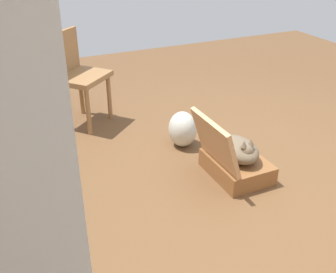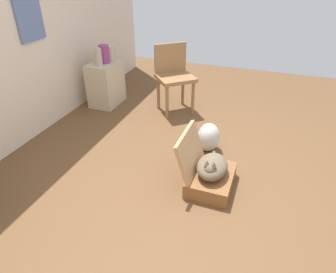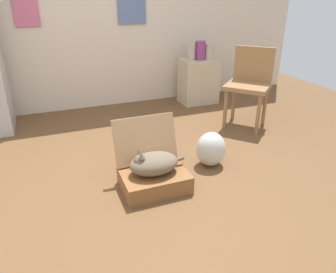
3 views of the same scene
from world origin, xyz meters
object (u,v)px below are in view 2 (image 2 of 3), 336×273
Objects in this scene: vase_tall at (98,57)px; vase_short at (110,53)px; vase_round at (104,54)px; cat at (212,167)px; side_table at (106,84)px; chair at (174,74)px; suitcase_base at (211,180)px; plastic_bag_white at (209,137)px.

vase_tall is 0.26m from vase_short.
vase_round is at bearing 169.91° from vase_short.
side_table is at bearing 54.73° from cat.
vase_short is 0.82× the size of vase_round.
chair reaches higher than vase_tall.
suitcase_base is 2.34m from vase_tall.
suitcase_base is 2.33m from side_table.
plastic_bag_white is 1.87m from side_table.
side_table is 1.03m from chair.
vase_round is 1.01m from chair.
plastic_bag_white is 1.90m from vase_tall.
plastic_bag_white is 0.36× the size of chair.
vase_short is at bearing 51.51° from cat.
vase_tall is at bearing -176.76° from side_table.
side_table is at bearing 54.89° from suitcase_base.
vase_tall reaches higher than side_table.
side_table is 0.45m from vase_tall.
side_table is 2.51× the size of vase_round.
suitcase_base is 0.65m from plastic_bag_white.
cat is at bearing -164.11° from plastic_bag_white.
cat is 1.46× the size of plastic_bag_white.
cat is 2.36m from vase_round.
cat is 2.33m from side_table.
vase_short is 0.13m from vase_round.
suitcase_base is at bearing -3.23° from cat.
chair reaches higher than cat.
chair reaches higher than side_table.
suitcase_base is at bearing -125.49° from vase_round.
cat is at bearing 176.77° from suitcase_base.
vase_tall is at bearing 170.74° from vase_short.
cat is at bearing -100.46° from chair.
chair is at bearing -74.07° from vase_tall.
plastic_bag_white is 1.42× the size of vase_tall.
vase_tall reaches higher than vase_short.
chair is (0.28, -0.99, -0.22)m from vase_tall.
vase_short is at bearing -9.26° from vase_tall.
vase_round is (0.72, 1.70, 0.58)m from plastic_bag_white.
vase_round is (-0.13, 0.02, 0.02)m from vase_short.
plastic_bag_white is (0.62, 0.18, -0.07)m from cat.
vase_tall is (0.59, 1.71, 0.58)m from plastic_bag_white.
vase_round reaches higher than side_table.
vase_round reaches higher than cat.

